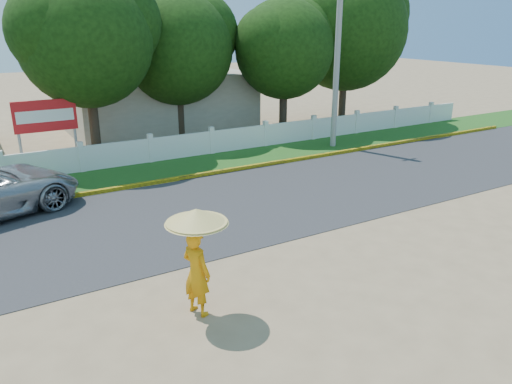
{
  "coord_description": "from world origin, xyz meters",
  "views": [
    {
      "loc": [
        -6.97,
        -9.77,
        5.98
      ],
      "look_at": [
        0.0,
        2.0,
        1.3
      ],
      "focal_mm": 35.0,
      "sensor_mm": 36.0,
      "label": 1
    }
  ],
  "objects": [
    {
      "name": "billboard",
      "position": [
        -4.03,
        12.3,
        2.14
      ],
      "size": [
        2.5,
        0.13,
        2.95
      ],
      "color": "gray",
      "rests_on": "ground"
    },
    {
      "name": "fence",
      "position": [
        0.0,
        11.2,
        0.55
      ],
      "size": [
        40.0,
        0.1,
        1.1
      ],
      "primitive_type": "cube",
      "color": "silver",
      "rests_on": "ground"
    },
    {
      "name": "utility_pole",
      "position": [
        8.92,
        9.45,
        4.27
      ],
      "size": [
        0.28,
        0.28,
        8.53
      ],
      "primitive_type": "cylinder",
      "color": "gray",
      "rests_on": "ground"
    },
    {
      "name": "building_near",
      "position": [
        3.0,
        18.0,
        1.6
      ],
      "size": [
        10.0,
        6.0,
        3.2
      ],
      "primitive_type": "cube",
      "color": "#B7AD99",
      "rests_on": "ground"
    },
    {
      "name": "grass_verge",
      "position": [
        0.0,
        9.75,
        0.01
      ],
      "size": [
        60.0,
        3.5,
        0.03
      ],
      "primitive_type": "cube",
      "color": "#2D601E",
      "rests_on": "ground"
    },
    {
      "name": "ground",
      "position": [
        0.0,
        0.0,
        0.0
      ],
      "size": [
        120.0,
        120.0,
        0.0
      ],
      "primitive_type": "plane",
      "color": "#9E8460",
      "rests_on": "ground"
    },
    {
      "name": "curb",
      "position": [
        0.0,
        8.05,
        0.08
      ],
      "size": [
        40.0,
        0.18,
        0.16
      ],
      "primitive_type": "cube",
      "color": "yellow",
      "rests_on": "ground"
    },
    {
      "name": "road",
      "position": [
        0.0,
        4.5,
        0.01
      ],
      "size": [
        60.0,
        7.0,
        0.02
      ],
      "primitive_type": "cube",
      "color": "#38383A",
      "rests_on": "ground"
    },
    {
      "name": "monk_with_parasol",
      "position": [
        -3.24,
        -1.05,
        1.56
      ],
      "size": [
        1.32,
        1.32,
        2.4
      ],
      "color": "orange",
      "rests_on": "ground"
    },
    {
      "name": "tree_row",
      "position": [
        4.12,
        14.13,
        4.94
      ],
      "size": [
        33.87,
        7.58,
        9.08
      ],
      "color": "#473828",
      "rests_on": "ground"
    }
  ]
}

